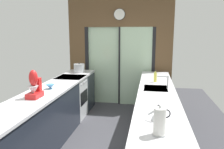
% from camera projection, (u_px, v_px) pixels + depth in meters
% --- Properties ---
extents(ground_plane, '(5.04, 7.60, 0.02)m').
position_uv_depth(ground_plane, '(106.00, 133.00, 4.30)').
color(ground_plane, '#38383D').
extents(back_wall_unit, '(2.64, 0.12, 2.70)m').
position_uv_depth(back_wall_unit, '(120.00, 46.00, 5.76)').
color(back_wall_unit, brown).
rests_on(back_wall_unit, ground_plane).
extents(left_counter_run, '(0.62, 3.80, 0.92)m').
position_uv_depth(left_counter_run, '(49.00, 115.00, 3.91)').
color(left_counter_run, '#1E232D').
rests_on(left_counter_run, ground_plane).
extents(right_counter_run, '(0.62, 3.80, 0.92)m').
position_uv_depth(right_counter_run, '(156.00, 118.00, 3.78)').
color(right_counter_run, '#1E232D').
rests_on(right_counter_run, ground_plane).
extents(sink_faucet, '(0.19, 0.02, 0.22)m').
position_uv_depth(sink_faucet, '(166.00, 80.00, 3.88)').
color(sink_faucet, '#B7BABC').
rests_on(sink_faucet, right_counter_run).
extents(oven_range, '(0.60, 0.60, 0.92)m').
position_uv_depth(oven_range, '(71.00, 97.00, 5.00)').
color(oven_range, '#B7BABC').
rests_on(oven_range, ground_plane).
extents(mixing_bowl, '(0.15, 0.15, 0.08)m').
position_uv_depth(mixing_bowl, '(50.00, 86.00, 3.87)').
color(mixing_bowl, teal).
rests_on(mixing_bowl, left_counter_run).
extents(stand_mixer, '(0.17, 0.27, 0.42)m').
position_uv_depth(stand_mixer, '(34.00, 87.00, 3.34)').
color(stand_mixer, red).
rests_on(stand_mixer, left_counter_run).
extents(stock_pot, '(0.26, 0.26, 0.23)m').
position_uv_depth(stock_pot, '(79.00, 68.00, 5.42)').
color(stock_pot, '#B7BABC').
rests_on(stock_pot, left_counter_run).
extents(kettle, '(0.25, 0.17, 0.19)m').
position_uv_depth(kettle, '(158.00, 114.00, 2.48)').
color(kettle, '#B7BABC').
rests_on(kettle, right_counter_run).
extents(soap_bottle, '(0.06, 0.06, 0.23)m').
position_uv_depth(soap_bottle, '(155.00, 77.00, 4.41)').
color(soap_bottle, '#D1CC4C').
rests_on(soap_bottle, right_counter_run).
extents(paper_towel_roll, '(0.13, 0.13, 0.30)m').
position_uv_depth(paper_towel_roll, '(160.00, 122.00, 2.13)').
color(paper_towel_roll, '#B7BABC').
rests_on(paper_towel_roll, right_counter_run).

